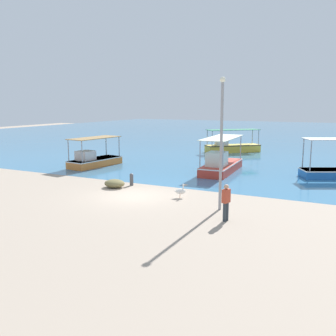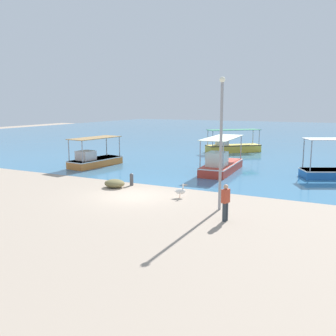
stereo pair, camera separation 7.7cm
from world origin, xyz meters
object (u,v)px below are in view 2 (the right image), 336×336
at_px(fishing_boat_outer, 221,164).
at_px(lamp_post, 221,137).
at_px(mooring_bollard, 132,179).
at_px(fisherman_standing, 225,201).
at_px(net_pile, 115,183).
at_px(fishing_boat_near_right, 232,147).
at_px(fishing_boat_far_left, 94,160).
at_px(pelican, 180,191).

distance_m(fishing_boat_outer, lamp_post, 10.66).
distance_m(mooring_bollard, fisherman_standing, 8.92).
bearing_deg(lamp_post, fishing_boat_outer, 108.39).
distance_m(fisherman_standing, net_pile, 9.06).
relative_size(fishing_boat_near_right, lamp_post, 0.85).
xyz_separation_m(lamp_post, mooring_bollard, (-6.90, 2.75, -3.18)).
bearing_deg(fishing_boat_far_left, lamp_post, -29.18).
relative_size(pelican, mooring_bollard, 1.00).
bearing_deg(lamp_post, pelican, 155.01).
distance_m(fishing_boat_near_right, fishing_boat_far_left, 16.09).
height_order(fishing_boat_outer, pelican, fishing_boat_outer).
xyz_separation_m(fishing_boat_far_left, fisherman_standing, (14.52, -9.30, 0.33)).
height_order(pelican, fisherman_standing, fisherman_standing).
bearing_deg(fishing_boat_near_right, fisherman_standing, -73.60).
bearing_deg(fisherman_standing, fishing_boat_near_right, 106.40).
distance_m(fishing_boat_near_right, mooring_bollard, 19.08).
xyz_separation_m(fishing_boat_near_right, pelican, (3.33, -20.54, -0.24)).
height_order(pelican, net_pile, pelican).
distance_m(fishing_boat_near_right, net_pile, 20.13).
relative_size(fishing_boat_near_right, net_pile, 4.16).
bearing_deg(fisherman_standing, net_pile, 157.88).
xyz_separation_m(mooring_bollard, net_pile, (-0.63, -1.01, -0.17)).
bearing_deg(net_pile, fishing_boat_outer, 61.65).
distance_m(pelican, fisherman_standing, 4.66).
distance_m(mooring_bollard, net_pile, 1.20).
bearing_deg(pelican, fishing_boat_outer, 93.33).
distance_m(pelican, net_pile, 4.82).
bearing_deg(mooring_bollard, net_pile, -122.13).
distance_m(fishing_boat_far_left, mooring_bollard, 8.35).
height_order(fishing_boat_near_right, fishing_boat_far_left, fishing_boat_near_right).
relative_size(fishing_boat_far_left, lamp_post, 0.79).
xyz_separation_m(fishing_boat_outer, lamp_post, (3.23, -9.72, 2.96)).
bearing_deg(net_pile, mooring_bollard, 57.87).
bearing_deg(pelican, lamp_post, -24.99).
height_order(fishing_boat_outer, mooring_bollard, fishing_boat_outer).
relative_size(pelican, fisherman_standing, 0.47).
relative_size(fishing_boat_outer, mooring_bollard, 7.87).
height_order(fishing_boat_far_left, net_pile, fishing_boat_far_left).
relative_size(fishing_boat_outer, pelican, 7.84).
distance_m(fishing_boat_outer, pelican, 8.46).
xyz_separation_m(lamp_post, fisherman_standing, (0.84, -1.66, -2.70)).
distance_m(pelican, mooring_bollard, 4.42).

